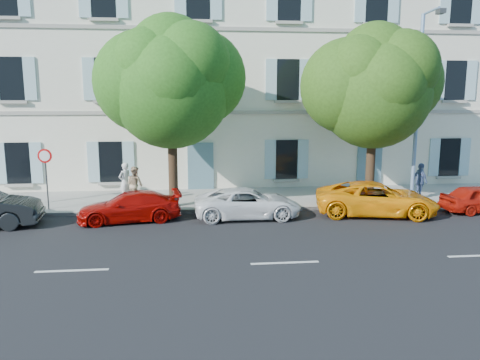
{
  "coord_description": "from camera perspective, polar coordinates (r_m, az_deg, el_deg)",
  "views": [
    {
      "loc": [
        -2.64,
        -16.73,
        4.74
      ],
      "look_at": [
        -0.69,
        2.0,
        1.4
      ],
      "focal_mm": 35.0,
      "sensor_mm": 36.0,
      "label": 1
    }
  ],
  "objects": [
    {
      "name": "street_lamp",
      "position": [
        21.76,
        21.07,
        9.39
      ],
      "size": [
        0.29,
        1.73,
        8.09
      ],
      "color": "#7293BF",
      "rests_on": "sidewalk"
    },
    {
      "name": "pedestrian_a",
      "position": [
        21.41,
        -13.83,
        -0.24
      ],
      "size": [
        0.74,
        0.74,
        1.74
      ],
      "primitive_type": "imported",
      "rotation": [
        0.0,
        0.0,
        3.92
      ],
      "color": "silver",
      "rests_on": "sidewalk"
    },
    {
      "name": "road_sign",
      "position": [
        20.7,
        -22.62,
        1.6
      ],
      "size": [
        0.58,
        0.1,
        2.53
      ],
      "color": "#383A3D",
      "rests_on": "sidewalk"
    },
    {
      "name": "tree_right",
      "position": [
        21.23,
        16.02,
        10.19
      ],
      "size": [
        4.84,
        4.84,
        7.46
      ],
      "color": "#3A2819",
      "rests_on": "sidewalk"
    },
    {
      "name": "tree_left",
      "position": [
        19.67,
        -8.42,
        10.97
      ],
      "size": [
        4.95,
        4.95,
        7.67
      ],
      "color": "#3A2819",
      "rests_on": "sidewalk"
    },
    {
      "name": "car_red_coupe",
      "position": [
        18.58,
        -13.31,
        -3.18
      ],
      "size": [
        4.11,
        2.13,
        1.14
      ],
      "primitive_type": "imported",
      "rotation": [
        0.0,
        0.0,
        4.85
      ],
      "color": "#9E0804",
      "rests_on": "ground"
    },
    {
      "name": "pedestrian_c",
      "position": [
        22.82,
        21.12,
        -0.12
      ],
      "size": [
        0.53,
        1.01,
        1.65
      ],
      "primitive_type": "imported",
      "rotation": [
        0.0,
        0.0,
        1.71
      ],
      "color": "slate",
      "rests_on": "sidewalk"
    },
    {
      "name": "pedestrian_b",
      "position": [
        21.05,
        -12.69,
        -0.54
      ],
      "size": [
        0.99,
        0.98,
        1.61
      ],
      "primitive_type": "imported",
      "rotation": [
        0.0,
        0.0,
        2.39
      ],
      "color": "tan",
      "rests_on": "sidewalk"
    },
    {
      "name": "car_white_coupe",
      "position": [
        18.59,
        0.96,
        -2.84
      ],
      "size": [
        4.26,
        1.99,
        1.18
      ],
      "primitive_type": "imported",
      "rotation": [
        0.0,
        0.0,
        1.58
      ],
      "color": "white",
      "rests_on": "ground"
    },
    {
      "name": "building",
      "position": [
        27.08,
        -0.36,
        12.73
      ],
      "size": [
        28.0,
        7.0,
        12.0
      ],
      "primitive_type": "cube",
      "color": "white",
      "rests_on": "ground"
    },
    {
      "name": "ground",
      "position": [
        17.58,
        2.91,
        -5.59
      ],
      "size": [
        90.0,
        90.0,
        0.0
      ],
      "primitive_type": "plane",
      "color": "black"
    },
    {
      "name": "sidewalk",
      "position": [
        21.84,
        1.13,
        -2.27
      ],
      "size": [
        36.0,
        4.5,
        0.15
      ],
      "primitive_type": "cube",
      "color": "#A09E96",
      "rests_on": "ground"
    },
    {
      "name": "car_yellow_supercar",
      "position": [
        19.81,
        16.29,
        -2.2
      ],
      "size": [
        5.21,
        3.17,
        1.35
      ],
      "primitive_type": "imported",
      "rotation": [
        0.0,
        0.0,
        1.37
      ],
      "color": "#FF9A0A",
      "rests_on": "ground"
    },
    {
      "name": "kerb",
      "position": [
        19.75,
        1.9,
        -3.6
      ],
      "size": [
        36.0,
        0.16,
        0.16
      ],
      "primitive_type": "cube",
      "color": "#9E998E",
      "rests_on": "ground"
    }
  ]
}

